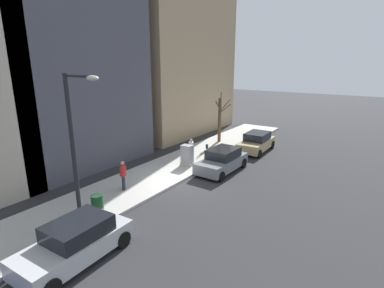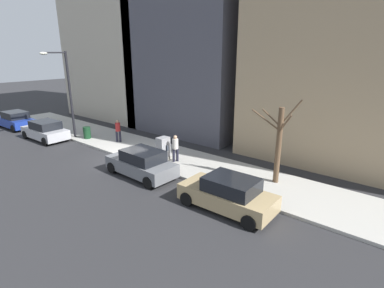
{
  "view_description": "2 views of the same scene",
  "coord_description": "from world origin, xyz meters",
  "px_view_note": "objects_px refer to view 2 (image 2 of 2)",
  "views": [
    {
      "loc": [
        -9.93,
        13.53,
        7.05
      ],
      "look_at": [
        1.08,
        -2.8,
        1.63
      ],
      "focal_mm": 28.0,
      "sensor_mm": 36.0,
      "label": 1
    },
    {
      "loc": [
        -11.13,
        -15.18,
        6.63
      ],
      "look_at": [
        1.91,
        -4.35,
        1.37
      ],
      "focal_mm": 28.0,
      "sensor_mm": 36.0,
      "label": 2
    }
  ],
  "objects_px": {
    "parked_car_silver": "(45,131)",
    "utility_box": "(163,149)",
    "parked_car_tan": "(228,194)",
    "streetlamp": "(66,88)",
    "parked_car_grey": "(142,163)",
    "pedestrian_midblock": "(118,129)",
    "parked_car_blue": "(15,120)",
    "bare_tree": "(278,143)",
    "trash_bin": "(87,133)",
    "pedestrian_near_meter": "(175,147)",
    "parking_meter": "(167,154)",
    "office_tower_right": "(137,10)"
  },
  "relations": [
    {
      "from": "parked_car_silver",
      "to": "utility_box",
      "type": "xyz_separation_m",
      "value": [
        2.41,
        -10.52,
        0.11
      ]
    },
    {
      "from": "parked_car_tan",
      "to": "parked_car_silver",
      "type": "xyz_separation_m",
      "value": [
        0.02,
        16.89,
        0.0
      ]
    },
    {
      "from": "parked_car_tan",
      "to": "streetlamp",
      "type": "distance_m",
      "value": 15.91
    },
    {
      "from": "parked_car_grey",
      "to": "pedestrian_midblock",
      "type": "xyz_separation_m",
      "value": [
        2.97,
        6.01,
        0.35
      ]
    },
    {
      "from": "parked_car_blue",
      "to": "bare_tree",
      "type": "xyz_separation_m",
      "value": [
        3.63,
        -23.27,
        1.54
      ]
    },
    {
      "from": "trash_bin",
      "to": "pedestrian_near_meter",
      "type": "bearing_deg",
      "value": -85.91
    },
    {
      "from": "parking_meter",
      "to": "pedestrian_midblock",
      "type": "height_order",
      "value": "pedestrian_midblock"
    },
    {
      "from": "parked_car_blue",
      "to": "office_tower_right",
      "type": "height_order",
      "value": "office_tower_right"
    },
    {
      "from": "parked_car_silver",
      "to": "streetlamp",
      "type": "relative_size",
      "value": 0.66
    },
    {
      "from": "parked_car_grey",
      "to": "pedestrian_near_meter",
      "type": "height_order",
      "value": "pedestrian_near_meter"
    },
    {
      "from": "office_tower_right",
      "to": "parked_car_tan",
      "type": "bearing_deg",
      "value": -121.97
    },
    {
      "from": "parked_car_blue",
      "to": "streetlamp",
      "type": "distance_m",
      "value": 8.09
    },
    {
      "from": "office_tower_right",
      "to": "parked_car_blue",
      "type": "bearing_deg",
      "value": 166.16
    },
    {
      "from": "parked_car_tan",
      "to": "parking_meter",
      "type": "height_order",
      "value": "parked_car_tan"
    },
    {
      "from": "parked_car_blue",
      "to": "pedestrian_midblock",
      "type": "bearing_deg",
      "value": -76.99
    },
    {
      "from": "pedestrian_midblock",
      "to": "office_tower_right",
      "type": "height_order",
      "value": "office_tower_right"
    },
    {
      "from": "parked_car_tan",
      "to": "pedestrian_near_meter",
      "type": "distance_m",
      "value": 6.16
    },
    {
      "from": "parked_car_tan",
      "to": "pedestrian_midblock",
      "type": "distance_m",
      "value": 12.09
    },
    {
      "from": "parked_car_silver",
      "to": "bare_tree",
      "type": "relative_size",
      "value": 0.98
    },
    {
      "from": "parked_car_blue",
      "to": "utility_box",
      "type": "relative_size",
      "value": 2.98
    },
    {
      "from": "bare_tree",
      "to": "trash_bin",
      "type": "distance_m",
      "value": 15.0
    },
    {
      "from": "bare_tree",
      "to": "pedestrian_near_meter",
      "type": "xyz_separation_m",
      "value": [
        -1.05,
        6.05,
        -1.19
      ]
    },
    {
      "from": "parked_car_silver",
      "to": "parked_car_grey",
      "type": "bearing_deg",
      "value": -91.75
    },
    {
      "from": "streetlamp",
      "to": "parked_car_tan",
      "type": "bearing_deg",
      "value": -95.21
    },
    {
      "from": "utility_box",
      "to": "bare_tree",
      "type": "distance_m",
      "value": 7.13
    },
    {
      "from": "bare_tree",
      "to": "utility_box",
      "type": "bearing_deg",
      "value": 100.55
    },
    {
      "from": "pedestrian_near_meter",
      "to": "parked_car_silver",
      "type": "bearing_deg",
      "value": -52.13
    },
    {
      "from": "utility_box",
      "to": "pedestrian_midblock",
      "type": "height_order",
      "value": "pedestrian_midblock"
    },
    {
      "from": "parked_car_tan",
      "to": "streetlamp",
      "type": "height_order",
      "value": "streetlamp"
    },
    {
      "from": "trash_bin",
      "to": "pedestrian_near_meter",
      "type": "height_order",
      "value": "pedestrian_near_meter"
    },
    {
      "from": "parked_car_silver",
      "to": "bare_tree",
      "type": "bearing_deg",
      "value": -80.02
    },
    {
      "from": "bare_tree",
      "to": "parked_car_silver",
      "type": "bearing_deg",
      "value": 101.97
    },
    {
      "from": "parked_car_tan",
      "to": "bare_tree",
      "type": "xyz_separation_m",
      "value": [
        3.71,
        -0.5,
        1.54
      ]
    },
    {
      "from": "bare_tree",
      "to": "pedestrian_midblock",
      "type": "xyz_separation_m",
      "value": [
        -0.67,
        12.2,
        -1.19
      ]
    },
    {
      "from": "parking_meter",
      "to": "parked_car_silver",
      "type": "bearing_deg",
      "value": 97.57
    },
    {
      "from": "parked_car_silver",
      "to": "pedestrian_midblock",
      "type": "relative_size",
      "value": 2.57
    },
    {
      "from": "pedestrian_midblock",
      "to": "streetlamp",
      "type": "bearing_deg",
      "value": -19.15
    },
    {
      "from": "streetlamp",
      "to": "office_tower_right",
      "type": "distance_m",
      "value": 13.53
    },
    {
      "from": "parking_meter",
      "to": "streetlamp",
      "type": "distance_m",
      "value": 10.76
    },
    {
      "from": "office_tower_right",
      "to": "streetlamp",
      "type": "bearing_deg",
      "value": -158.71
    },
    {
      "from": "streetlamp",
      "to": "trash_bin",
      "type": "bearing_deg",
      "value": -62.49
    },
    {
      "from": "parked_car_tan",
      "to": "parked_car_grey",
      "type": "bearing_deg",
      "value": 88.04
    },
    {
      "from": "parked_car_tan",
      "to": "parked_car_blue",
      "type": "bearing_deg",
      "value": 88.54
    },
    {
      "from": "pedestrian_midblock",
      "to": "office_tower_right",
      "type": "bearing_deg",
      "value": -91.39
    },
    {
      "from": "parked_car_tan",
      "to": "utility_box",
      "type": "distance_m",
      "value": 6.82
    },
    {
      "from": "pedestrian_near_meter",
      "to": "office_tower_right",
      "type": "xyz_separation_m",
      "value": [
        9.68,
        14.21,
        9.68
      ]
    },
    {
      "from": "parked_car_blue",
      "to": "parked_car_tan",
      "type": "bearing_deg",
      "value": -92.14
    },
    {
      "from": "parked_car_silver",
      "to": "office_tower_right",
      "type": "xyz_separation_m",
      "value": [
        12.31,
        2.86,
        10.03
      ]
    },
    {
      "from": "parked_car_blue",
      "to": "trash_bin",
      "type": "distance_m",
      "value": 8.68
    },
    {
      "from": "streetlamp",
      "to": "parked_car_grey",
      "type": "bearing_deg",
      "value": -97.8
    }
  ]
}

